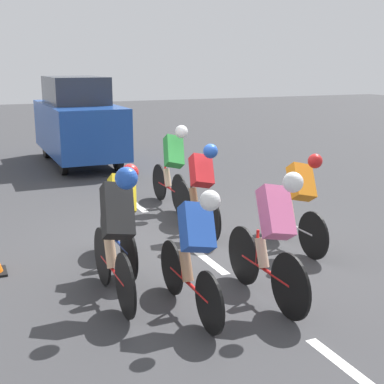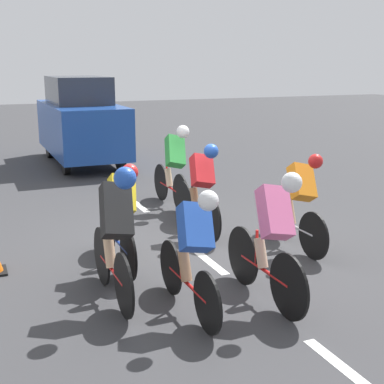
% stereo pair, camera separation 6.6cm
% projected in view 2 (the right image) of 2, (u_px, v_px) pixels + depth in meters
% --- Properties ---
extents(ground_plane, '(60.00, 60.00, 0.00)m').
position_uv_depth(ground_plane, '(186.00, 243.00, 8.01)').
color(ground_plane, '#38383A').
extents(lane_stripe_near, '(0.12, 1.40, 0.01)m').
position_uv_depth(lane_stripe_near, '(356.00, 378.00, 4.58)').
color(lane_stripe_near, white).
rests_on(lane_stripe_near, ground).
extents(lane_stripe_mid, '(0.12, 1.40, 0.01)m').
position_uv_depth(lane_stripe_mid, '(204.00, 257.00, 7.45)').
color(lane_stripe_mid, white).
rests_on(lane_stripe_mid, ground).
extents(lane_stripe_far, '(0.12, 1.40, 0.01)m').
position_uv_depth(lane_stripe_far, '(136.00, 203.00, 10.31)').
color(lane_stripe_far, white).
rests_on(lane_stripe_far, ground).
extents(cyclist_green, '(0.44, 1.76, 1.56)m').
position_uv_depth(cyclist_green, '(174.00, 164.00, 9.83)').
color(cyclist_green, black).
rests_on(cyclist_green, ground).
extents(cyclist_yellow, '(0.42, 1.71, 1.43)m').
position_uv_depth(cyclist_yellow, '(120.00, 213.00, 6.91)').
color(cyclist_yellow, black).
rests_on(cyclist_yellow, ground).
extents(cyclist_blue, '(0.41, 1.67, 1.42)m').
position_uv_depth(cyclist_blue, '(193.00, 248.00, 5.59)').
color(cyclist_blue, black).
rests_on(cyclist_blue, ground).
extents(cyclist_pink, '(0.42, 1.73, 1.54)m').
position_uv_depth(cyclist_pink, '(271.00, 235.00, 5.87)').
color(cyclist_pink, black).
rests_on(cyclist_pink, ground).
extents(cyclist_red, '(0.41, 1.75, 1.46)m').
position_uv_depth(cyclist_red, '(200.00, 187.00, 8.32)').
color(cyclist_red, black).
rests_on(cyclist_red, ground).
extents(cyclist_orange, '(0.42, 1.68, 1.43)m').
position_uv_depth(cyclist_orange, '(299.00, 199.00, 7.60)').
color(cyclist_orange, black).
rests_on(cyclist_orange, ground).
extents(cyclist_black, '(0.41, 1.68, 1.59)m').
position_uv_depth(cyclist_black, '(116.00, 230.00, 5.87)').
color(cyclist_black, black).
rests_on(cyclist_black, ground).
extents(support_car, '(1.70, 4.19, 2.29)m').
position_uv_depth(support_car, '(81.00, 121.00, 14.16)').
color(support_car, black).
rests_on(support_car, ground).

